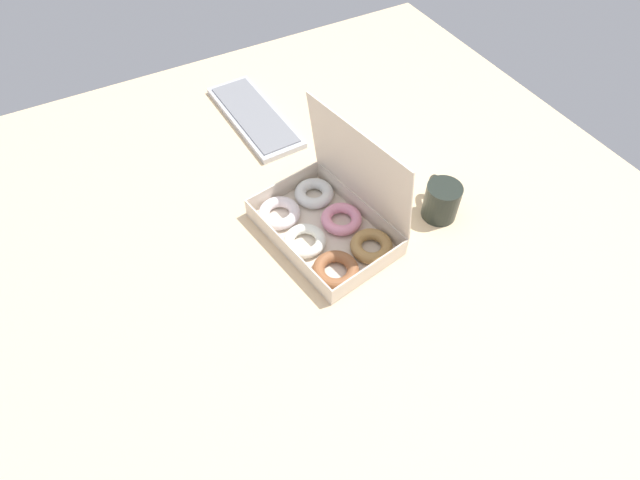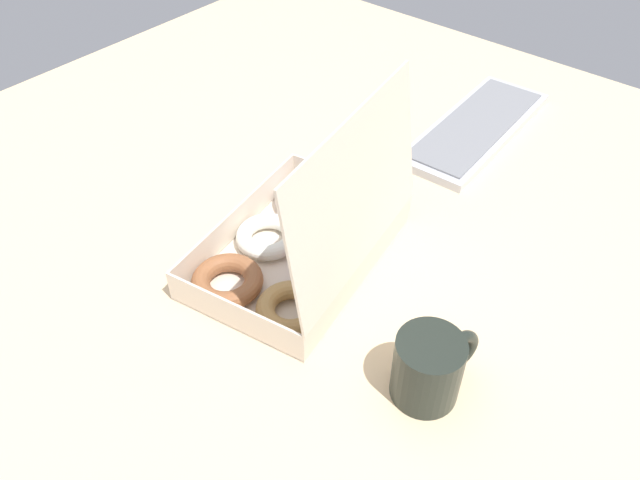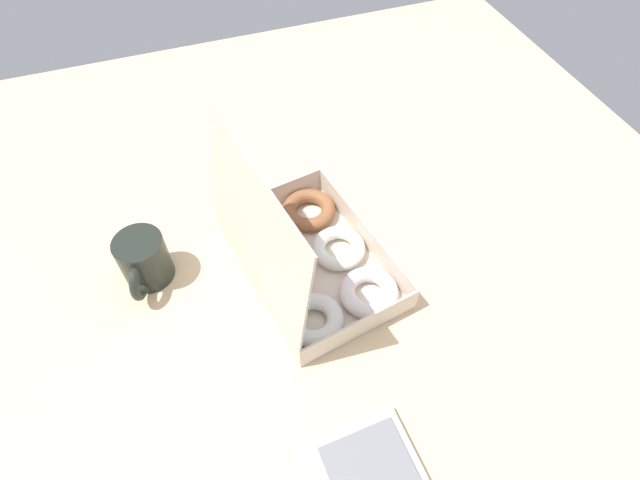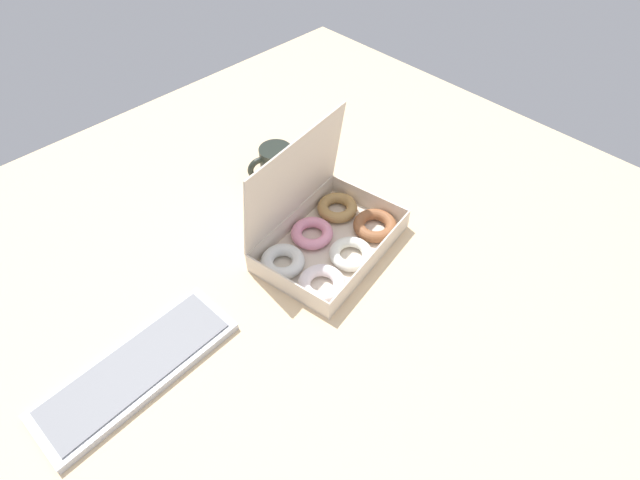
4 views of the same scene
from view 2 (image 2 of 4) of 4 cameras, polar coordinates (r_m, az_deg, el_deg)
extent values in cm
cube|color=beige|center=(104.87, -0.59, -1.53)|extent=(180.00, 180.00, 2.00)
cube|color=beige|center=(103.24, -2.03, -1.51)|extent=(39.18, 29.70, 0.40)
cube|color=beige|center=(112.88, 2.64, 4.97)|extent=(4.46, 23.74, 5.46)
cube|color=beige|center=(91.48, -7.91, -6.85)|extent=(4.46, 23.74, 5.46)
cube|color=beige|center=(106.46, -7.49, 1.86)|extent=(34.39, 6.28, 5.46)
cube|color=beige|center=(97.13, 3.87, -2.71)|extent=(34.39, 6.28, 5.46)
cube|color=beige|center=(87.80, 3.48, 4.33)|extent=(35.73, 9.63, 23.85)
torus|color=silver|center=(111.78, -1.34, 3.74)|extent=(15.61, 15.61, 2.94)
torus|color=white|center=(104.65, -4.82, 0.33)|extent=(11.34, 11.34, 2.65)
torus|color=brown|center=(98.01, -8.47, -3.74)|extent=(12.52, 12.52, 2.97)
torus|color=white|center=(107.56, 3.93, 1.78)|extent=(12.98, 12.98, 3.07)
torus|color=pink|center=(99.93, 0.79, -2.00)|extent=(15.09, 15.09, 2.76)
torus|color=#AE844A|center=(93.22, -2.65, -6.32)|extent=(14.91, 14.91, 2.92)
cube|color=#B9BBC2|center=(136.36, 14.06, 9.87)|extent=(41.98, 16.44, 1.80)
cube|color=gray|center=(135.78, 14.13, 10.26)|extent=(38.57, 13.96, 0.40)
cylinder|color=#222822|center=(83.75, 9.78, -11.51)|extent=(9.17, 9.17, 10.08)
torus|color=#222822|center=(86.06, 12.33, -10.00)|extent=(7.45, 3.83, 7.30)
cylinder|color=black|center=(81.19, 10.04, -10.18)|extent=(8.07, 8.07, 0.60)
camera|label=1|loc=(0.96, -79.63, 31.56)|focal=28.00mm
camera|label=3|loc=(1.13, 32.08, 42.39)|focal=28.00mm
camera|label=4|loc=(1.59, -5.17, 50.09)|focal=28.00mm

